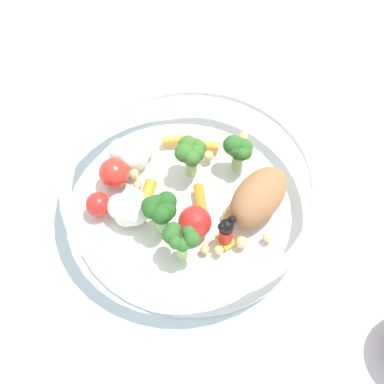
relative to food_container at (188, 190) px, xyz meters
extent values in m
plane|color=silver|center=(0.00, -0.01, -0.03)|extent=(2.40, 2.40, 0.00)
cylinder|color=white|center=(0.00, 0.00, -0.03)|extent=(0.24, 0.24, 0.01)
torus|color=white|center=(0.00, 0.00, 0.02)|extent=(0.25, 0.25, 0.01)
ellipsoid|color=#9E663D|center=(-0.07, -0.01, 0.00)|extent=(0.07, 0.09, 0.04)
cylinder|color=#8EB766|center=(0.02, 0.04, -0.01)|extent=(0.01, 0.01, 0.03)
sphere|color=#23561E|center=(0.02, 0.04, 0.02)|extent=(0.02, 0.02, 0.02)
sphere|color=#23561E|center=(0.02, 0.04, 0.02)|extent=(0.02, 0.02, 0.02)
sphere|color=#23561E|center=(0.01, 0.04, 0.02)|extent=(0.02, 0.02, 0.02)
sphere|color=#23561E|center=(0.01, 0.04, 0.01)|extent=(0.01, 0.01, 0.01)
sphere|color=#23561E|center=(0.01, 0.04, 0.01)|extent=(0.02, 0.02, 0.02)
sphere|color=#23561E|center=(0.01, 0.03, 0.01)|extent=(0.02, 0.02, 0.02)
sphere|color=#23561E|center=(0.02, 0.03, 0.02)|extent=(0.02, 0.02, 0.02)
cylinder|color=#7FAD5B|center=(-0.04, -0.06, -0.01)|extent=(0.01, 0.01, 0.02)
sphere|color=#2D6023|center=(-0.03, -0.06, 0.01)|extent=(0.02, 0.02, 0.02)
sphere|color=#2D6023|center=(-0.03, -0.05, 0.01)|extent=(0.01, 0.01, 0.01)
sphere|color=#2D6023|center=(-0.04, -0.05, 0.01)|extent=(0.01, 0.01, 0.01)
sphere|color=#2D6023|center=(-0.04, -0.06, 0.01)|extent=(0.02, 0.02, 0.02)
sphere|color=#2D6023|center=(-0.04, -0.06, 0.01)|extent=(0.02, 0.02, 0.02)
sphere|color=#2D6023|center=(-0.03, -0.06, 0.01)|extent=(0.02, 0.02, 0.02)
cylinder|color=#8EB766|center=(-0.01, 0.06, -0.01)|extent=(0.01, 0.01, 0.02)
sphere|color=#2D6023|center=(0.00, 0.06, 0.01)|extent=(0.02, 0.02, 0.02)
sphere|color=#2D6023|center=(-0.01, 0.07, 0.01)|extent=(0.01, 0.01, 0.01)
sphere|color=#2D6023|center=(-0.02, 0.07, 0.01)|extent=(0.01, 0.01, 0.01)
sphere|color=#2D6023|center=(-0.02, 0.06, 0.02)|extent=(0.02, 0.02, 0.02)
sphere|color=#2D6023|center=(-0.02, 0.05, 0.02)|extent=(0.01, 0.01, 0.01)
sphere|color=#2D6023|center=(-0.01, 0.06, 0.01)|extent=(0.02, 0.02, 0.02)
cylinder|color=#8EB766|center=(0.01, -0.04, -0.01)|extent=(0.01, 0.01, 0.02)
sphere|color=#386B28|center=(0.01, -0.04, 0.02)|extent=(0.02, 0.02, 0.02)
sphere|color=#386B28|center=(0.01, -0.03, 0.02)|extent=(0.02, 0.02, 0.02)
sphere|color=#386B28|center=(0.00, -0.03, 0.02)|extent=(0.02, 0.02, 0.02)
sphere|color=#386B28|center=(0.00, -0.03, 0.02)|extent=(0.02, 0.02, 0.02)
sphere|color=#386B28|center=(0.00, -0.04, 0.02)|extent=(0.02, 0.02, 0.02)
sphere|color=#386B28|center=(0.01, -0.04, 0.01)|extent=(0.02, 0.02, 0.02)
sphere|color=#386B28|center=(0.01, -0.04, 0.02)|extent=(0.02, 0.02, 0.02)
sphere|color=silver|center=(0.08, -0.03, 0.00)|extent=(0.03, 0.03, 0.03)
sphere|color=silver|center=(0.07, -0.03, 0.00)|extent=(0.02, 0.02, 0.02)
sphere|color=silver|center=(0.07, -0.02, -0.01)|extent=(0.02, 0.02, 0.02)
sphere|color=silver|center=(0.07, -0.03, -0.01)|extent=(0.02, 0.02, 0.02)
sphere|color=silver|center=(0.07, -0.03, -0.01)|extent=(0.02, 0.02, 0.02)
sphere|color=silver|center=(0.06, -0.04, -0.01)|extent=(0.03, 0.03, 0.03)
sphere|color=silver|center=(0.07, -0.03, -0.01)|extent=(0.03, 0.03, 0.03)
sphere|color=silver|center=(0.06, 0.04, -0.01)|extent=(0.03, 0.03, 0.03)
sphere|color=silver|center=(0.05, 0.04, -0.01)|extent=(0.03, 0.03, 0.03)
sphere|color=silver|center=(0.05, 0.03, 0.00)|extent=(0.03, 0.03, 0.03)
sphere|color=silver|center=(0.05, 0.02, -0.01)|extent=(0.03, 0.03, 0.03)
cube|color=yellow|center=(-0.05, 0.03, -0.02)|extent=(0.02, 0.02, 0.00)
cylinder|color=red|center=(-0.05, 0.03, -0.01)|extent=(0.02, 0.02, 0.02)
sphere|color=black|center=(-0.05, 0.03, 0.01)|extent=(0.01, 0.01, 0.01)
sphere|color=black|center=(-0.04, 0.04, 0.01)|extent=(0.01, 0.01, 0.01)
sphere|color=black|center=(-0.05, 0.03, 0.01)|extent=(0.01, 0.01, 0.01)
cylinder|color=orange|center=(0.00, -0.07, -0.02)|extent=(0.03, 0.01, 0.01)
cylinder|color=orange|center=(-0.01, 0.00, -0.02)|extent=(0.02, 0.03, 0.01)
cylinder|color=orange|center=(0.04, 0.01, -0.01)|extent=(0.01, 0.03, 0.01)
cylinder|color=orange|center=(0.04, -0.07, -0.02)|extent=(0.03, 0.02, 0.01)
sphere|color=red|center=(0.08, 0.04, -0.01)|extent=(0.02, 0.02, 0.02)
sphere|color=red|center=(0.08, 0.00, 0.00)|extent=(0.03, 0.03, 0.03)
sphere|color=red|center=(-0.02, 0.03, 0.00)|extent=(0.03, 0.03, 0.03)
sphere|color=tan|center=(-0.03, 0.05, -0.02)|extent=(0.01, 0.01, 0.01)
sphere|color=tan|center=(-0.03, -0.09, -0.02)|extent=(0.01, 0.01, 0.01)
sphere|color=#D1B775|center=(0.05, 0.00, -0.02)|extent=(0.01, 0.01, 0.01)
sphere|color=#D1B775|center=(-0.09, 0.02, -0.02)|extent=(0.01, 0.01, 0.01)
sphere|color=tan|center=(-0.04, 0.01, -0.02)|extent=(0.01, 0.01, 0.01)
sphere|color=#D1B775|center=(0.06, -0.01, -0.01)|extent=(0.01, 0.01, 0.01)
sphere|color=#D1B775|center=(0.00, -0.06, -0.01)|extent=(0.01, 0.01, 0.01)
sphere|color=#D1B775|center=(-0.06, 0.03, -0.01)|extent=(0.01, 0.01, 0.01)
sphere|color=tan|center=(-0.05, 0.05, -0.02)|extent=(0.01, 0.01, 0.01)
camera|label=1|loc=(-0.10, 0.29, 0.45)|focal=52.19mm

